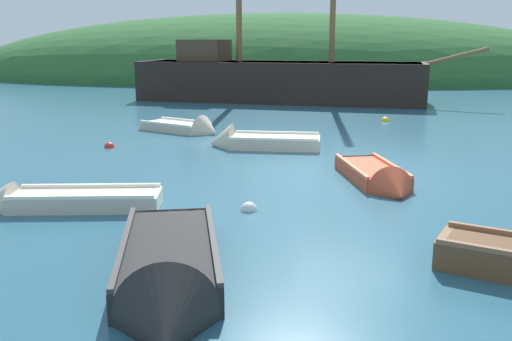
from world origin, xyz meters
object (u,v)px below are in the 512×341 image
object	(u,v)px
sailing_ship	(277,86)
rowboat_far	(59,203)
rowboat_near_dock	(188,130)
buoy_red	(109,147)
rowboat_outer_right	(169,279)
rowboat_outer_left	(255,144)
buoy_white	(249,210)
rowboat_portside	(378,180)
buoy_yellow	(385,121)

from	to	relation	value
sailing_ship	rowboat_far	bearing A→B (deg)	-89.56
rowboat_near_dock	buoy_red	distance (m)	3.46
rowboat_outer_right	rowboat_outer_left	distance (m)	9.61
rowboat_outer_right	buoy_white	xyz separation A→B (m)	(0.59, 3.41, -0.13)
sailing_ship	rowboat_portside	xyz separation A→B (m)	(3.51, -16.82, -0.69)
rowboat_outer_right	buoy_yellow	size ratio (longest dim) A/B	11.61
rowboat_near_dock	rowboat_outer_left	distance (m)	3.65
rowboat_portside	buoy_red	size ratio (longest dim) A/B	10.74
rowboat_portside	rowboat_far	distance (m)	6.62
rowboat_far	buoy_white	distance (m)	3.57
rowboat_outer_left	buoy_yellow	distance (m)	7.40
sailing_ship	rowboat_outer_left	bearing A→B (deg)	-80.28
buoy_red	rowboat_far	bearing A→B (deg)	-77.59
sailing_ship	rowboat_far	world-z (taller)	sailing_ship
buoy_yellow	buoy_white	xyz separation A→B (m)	(-3.84, -12.13, 0.00)
buoy_yellow	rowboat_far	bearing A→B (deg)	-120.83
rowboat_portside	buoy_white	bearing A→B (deg)	-63.20
sailing_ship	buoy_white	size ratio (longest dim) A/B	54.95
rowboat_portside	rowboat_outer_left	size ratio (longest dim) A/B	1.00
sailing_ship	rowboat_portside	size ratio (longest dim) A/B	5.35
buoy_yellow	sailing_ship	bearing A→B (deg)	124.66
rowboat_far	buoy_white	size ratio (longest dim) A/B	11.12
rowboat_portside	rowboat_near_dock	xyz separation A→B (m)	(-5.80, 6.53, -0.00)
rowboat_near_dock	buoy_yellow	bearing A→B (deg)	53.09
rowboat_portside	rowboat_outer_left	world-z (taller)	rowboat_outer_left
rowboat_outer_right	buoy_white	distance (m)	3.46
rowboat_outer_left	rowboat_outer_right	bearing A→B (deg)	90.49
sailing_ship	rowboat_outer_right	distance (m)	22.45
rowboat_outer_left	buoy_red	size ratio (longest dim) A/B	10.78
rowboat_near_dock	buoy_white	xyz separation A→B (m)	(3.22, -8.73, -0.08)
buoy_yellow	rowboat_near_dock	bearing A→B (deg)	-154.30
rowboat_outer_right	buoy_yellow	bearing A→B (deg)	150.07
rowboat_far	buoy_red	xyz separation A→B (m)	(-1.31, 5.97, -0.09)
rowboat_far	buoy_yellow	world-z (taller)	rowboat_far
rowboat_near_dock	buoy_red	xyz separation A→B (m)	(-1.65, -3.04, -0.08)
sailing_ship	buoy_yellow	distance (m)	8.42
rowboat_portside	buoy_white	world-z (taller)	rowboat_portside
buoy_white	sailing_ship	bearing A→B (deg)	92.78
sailing_ship	rowboat_outer_right	world-z (taller)	sailing_ship
rowboat_portside	buoy_white	xyz separation A→B (m)	(-2.58, -2.20, -0.09)
buoy_red	buoy_yellow	xyz separation A→B (m)	(8.72, 6.44, 0.00)
rowboat_near_dock	rowboat_portside	bearing A→B (deg)	-20.95
rowboat_portside	buoy_red	xyz separation A→B (m)	(-7.45, 3.49, -0.09)
buoy_red	buoy_white	size ratio (longest dim) A/B	0.96
rowboat_near_dock	buoy_red	size ratio (longest dim) A/B	10.43
rowboat_portside	buoy_red	distance (m)	8.23
buoy_yellow	buoy_white	world-z (taller)	buoy_yellow
rowboat_near_dock	sailing_ship	bearing A→B (deg)	104.82
rowboat_outer_right	rowboat_near_dock	bearing A→B (deg)	178.23
rowboat_outer_right	rowboat_outer_left	size ratio (longest dim) A/B	1.25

